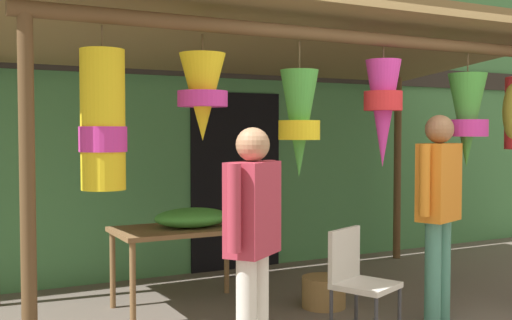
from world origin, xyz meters
TOP-DOWN VIEW (x-y plane):
  - shop_facade at (0.00, 2.69)m, footprint 12.42×0.29m
  - market_stall_canopy at (-0.16, 0.84)m, footprint 5.11×2.67m
  - display_table at (-1.08, 1.32)m, footprint 1.21×0.71m
  - flower_heap_on_table at (-1.00, 1.28)m, footprint 0.68×0.47m
  - folding_chair at (-0.30, -0.14)m, footprint 0.53×0.53m
  - wicker_basket_by_table at (0.02, 0.77)m, footprint 0.39×0.39m
  - vendor_in_orange at (-1.27, -0.35)m, footprint 0.49×0.42m
  - shopper_by_bananas at (0.59, -0.04)m, footprint 0.56×0.35m

SIDE VIEW (x-z plane):
  - wicker_basket_by_table at x=0.02m, z-range 0.00..0.27m
  - folding_chair at x=-0.30m, z-range 0.08..0.92m
  - display_table at x=-1.08m, z-range 0.28..1.00m
  - flower_heap_on_table at x=-1.00m, z-range 0.72..0.89m
  - vendor_in_orange at x=-1.27m, z-range 0.14..1.72m
  - shopper_by_bananas at x=0.59m, z-range 0.16..1.85m
  - shop_facade at x=0.00m, z-range 0.00..3.67m
  - market_stall_canopy at x=-0.16m, z-range 0.89..3.45m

